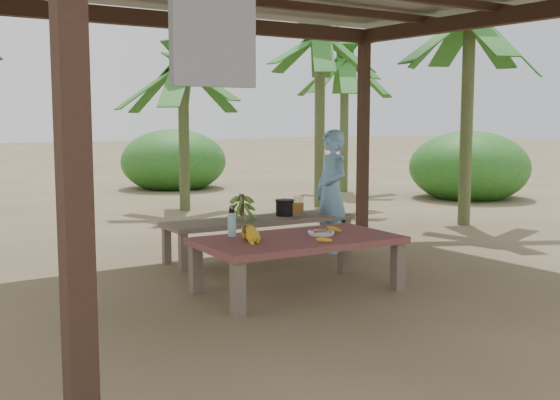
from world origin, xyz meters
TOP-DOWN VIEW (x-y plane):
  - ground at (0.00, 0.00)m, footprint 80.00×80.00m
  - work_table at (-0.14, -0.24)m, footprint 1.86×1.11m
  - bench at (0.40, 1.25)m, footprint 2.23×0.72m
  - ripe_banana_bunch at (-0.67, -0.19)m, footprint 0.34×0.31m
  - plate at (0.12, -0.25)m, footprint 0.24×0.24m
  - loose_banana_front at (-0.10, -0.58)m, footprint 0.16×0.10m
  - loose_banana_side at (0.34, -0.16)m, footprint 0.08×0.17m
  - water_flask at (-0.60, 0.14)m, footprint 0.08×0.08m
  - green_banana_stalk at (0.17, 1.27)m, footprint 0.28×0.28m
  - cooking_pot at (0.76, 1.28)m, footprint 0.21×0.21m
  - skewer_rack at (0.87, 1.18)m, footprint 0.18×0.09m
  - woman at (1.28, 1.08)m, footprint 0.40×0.56m
  - banana_plant_ne at (3.72, 4.55)m, footprint 1.80×1.80m
  - banana_plant_n at (1.51, 5.42)m, footprint 1.80×1.80m
  - banana_plant_e at (4.22, 1.66)m, footprint 1.80×1.80m
  - banana_plant_far at (5.67, 6.26)m, footprint 1.80×1.80m

SIDE VIEW (x-z plane):
  - ground at x=0.00m, z-range 0.00..0.00m
  - bench at x=0.40m, z-range 0.17..0.62m
  - work_table at x=-0.14m, z-range 0.18..0.68m
  - plate at x=0.12m, z-range 0.50..0.54m
  - loose_banana_front at x=-0.10m, z-range 0.50..0.54m
  - loose_banana_side at x=0.34m, z-range 0.50..0.54m
  - cooking_pot at x=0.76m, z-range 0.45..0.63m
  - skewer_rack at x=0.87m, z-range 0.45..0.69m
  - ripe_banana_bunch at x=-0.67m, z-range 0.50..0.66m
  - green_banana_stalk at x=0.17m, z-range 0.45..0.75m
  - water_flask at x=-0.60m, z-range 0.48..0.76m
  - woman at x=1.28m, z-range 0.00..1.44m
  - banana_plant_n at x=1.51m, z-range 0.87..3.57m
  - banana_plant_far at x=5.67m, z-range 1.04..4.08m
  - banana_plant_ne at x=3.72m, z-range 1.14..4.40m
  - banana_plant_e at x=4.22m, z-range 1.14..4.40m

